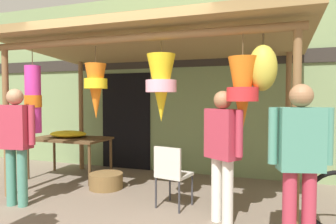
% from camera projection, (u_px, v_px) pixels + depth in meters
% --- Properties ---
extents(ground_plane, '(30.00, 30.00, 0.00)m').
position_uv_depth(ground_plane, '(115.00, 214.00, 3.86)').
color(ground_plane, '#756656').
extents(shop_facade, '(12.98, 0.29, 3.56)m').
position_uv_depth(shop_facade, '(175.00, 83.00, 6.13)').
color(shop_facade, '#7A9360').
rests_on(shop_facade, ground_plane).
extents(market_stall_canopy, '(4.52, 2.38, 2.50)m').
position_uv_depth(market_stall_canopy, '(154.00, 54.00, 4.52)').
color(market_stall_canopy, brown).
rests_on(market_stall_canopy, ground_plane).
extents(display_table, '(1.41, 0.81, 0.75)m').
position_uv_depth(display_table, '(70.00, 141.00, 5.64)').
color(display_table, brown).
rests_on(display_table, ground_plane).
extents(flower_heap_on_table, '(0.73, 0.51, 0.12)m').
position_uv_depth(flower_heap_on_table, '(69.00, 134.00, 5.70)').
color(flower_heap_on_table, yellow).
rests_on(flower_heap_on_table, display_table).
extents(folding_chair, '(0.48, 0.48, 0.84)m').
position_uv_depth(folding_chair, '(171.00, 171.00, 4.06)').
color(folding_chair, beige).
rests_on(folding_chair, ground_plane).
extents(wicker_basket_by_table, '(0.55, 0.55, 0.25)m').
position_uv_depth(wicker_basket_by_table, '(106.00, 181.00, 4.98)').
color(wicker_basket_by_table, brown).
rests_on(wicker_basket_by_table, ground_plane).
extents(customer_foreground, '(0.59, 0.26, 1.61)m').
position_uv_depth(customer_foreground, '(16.00, 137.00, 4.13)').
color(customer_foreground, '#4C8E7A').
rests_on(customer_foreground, ground_plane).
extents(shopper_by_bananas, '(0.50, 0.41, 1.57)m').
position_uv_depth(shopper_by_bananas, '(222.00, 146.00, 3.55)').
color(shopper_by_bananas, silver).
rests_on(shopper_by_bananas, ground_plane).
extents(passerby_at_right, '(0.58, 0.31, 1.61)m').
position_uv_depth(passerby_at_right, '(300.00, 154.00, 2.86)').
color(passerby_at_right, '#B23347').
rests_on(passerby_at_right, ground_plane).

